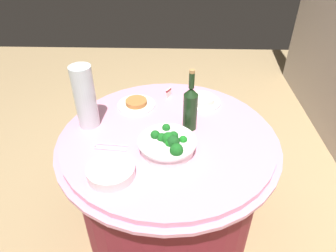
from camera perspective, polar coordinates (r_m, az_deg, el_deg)
ground_plane at (r=2.12m, az=0.00°, el=-17.53°), size 6.00×6.00×0.00m
buffet_table at (r=1.83m, az=0.00°, el=-10.55°), size 1.16×1.16×0.74m
broccoli_bowl at (r=1.45m, az=-0.12°, el=-3.40°), size 0.28×0.28×0.11m
plate_stack at (r=1.36m, az=-10.62°, el=-8.34°), size 0.21×0.21×0.05m
wine_bottle at (r=1.56m, az=4.19°, el=3.55°), size 0.07×0.07×0.34m
decorative_fruit_vase at (r=1.63m, az=-15.13°, el=4.57°), size 0.11×0.11×0.34m
serving_tongs at (r=1.52m, az=-10.93°, el=-3.83°), size 0.06×0.17×0.01m
food_plate_peanuts at (r=1.81m, az=-5.93°, el=4.17°), size 0.22×0.22×0.04m
food_plate_rice at (r=1.84m, az=6.36°, el=4.78°), size 0.22×0.22×0.04m
label_placard_front at (r=1.88m, az=0.11°, el=6.33°), size 0.05×0.03×0.05m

